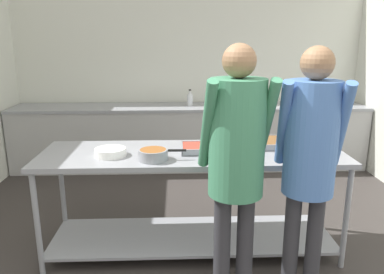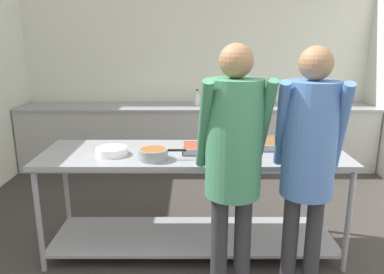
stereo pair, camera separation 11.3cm
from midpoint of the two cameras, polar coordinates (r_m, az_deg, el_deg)
name	(u,v)px [view 2 (the right image)]	position (r m, az deg, el deg)	size (l,w,h in m)	color
wall_rear	(195,72)	(5.53, 1.10, 9.91)	(5.05, 0.06, 2.65)	silver
back_counter	(196,136)	(5.32, 1.15, 0.08)	(4.89, 0.65, 0.89)	#A8A8A8
serving_counter	(192,184)	(3.18, 1.03, -7.23)	(2.49, 0.75, 0.89)	gray
plate_stack	(110,151)	(3.06, -11.35, -2.14)	(0.26, 0.26, 0.06)	white
sauce_pan	(152,154)	(2.89, -5.00, -2.56)	(0.37, 0.23, 0.08)	gray
serving_tray_vegetables	(208,148)	(3.09, 3.43, -1.77)	(0.44, 0.27, 0.05)	gray
serving_tray_roast	(260,144)	(3.29, 11.24, -1.02)	(0.40, 0.34, 0.05)	gray
guest_serving_left	(232,152)	(2.39, 7.47, -2.28)	(0.49, 0.39, 1.77)	#2D2D33
guest_serving_right	(307,152)	(2.52, 18.37, -2.14)	(0.48, 0.40, 1.76)	#2D2D33
water_bottle	(196,98)	(5.21, 1.20, 5.91)	(0.08, 0.08, 0.23)	silver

